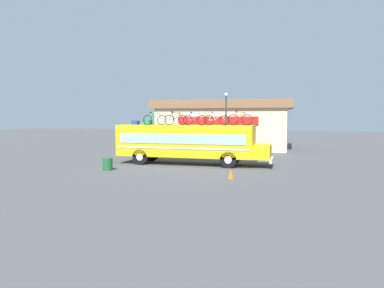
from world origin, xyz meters
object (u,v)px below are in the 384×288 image
(rooftop_bicycle_5, at_px, (240,119))
(street_lamp, at_px, (226,119))
(rooftop_bicycle_2, at_px, (176,119))
(luggage_bag_1, at_px, (135,123))
(traffic_cone, at_px, (231,174))
(luggage_bag_2, at_px, (147,122))
(rooftop_bicycle_3, at_px, (195,120))
(bus, at_px, (189,141))
(trash_bin, at_px, (108,164))
(rooftop_bicycle_4, at_px, (217,120))
(rooftop_bicycle_1, at_px, (155,119))

(rooftop_bicycle_5, relative_size, street_lamp, 0.32)
(rooftop_bicycle_2, bearing_deg, luggage_bag_1, 176.66)
(traffic_cone, bearing_deg, luggage_bag_1, 147.45)
(luggage_bag_2, xyz_separation_m, rooftop_bicycle_3, (3.64, -0.34, 0.19))
(rooftop_bicycle_3, relative_size, street_lamp, 0.32)
(bus, bearing_deg, trash_bin, -135.68)
(trash_bin, distance_m, traffic_cone, 7.98)
(bus, height_order, rooftop_bicycle_2, rooftop_bicycle_2)
(traffic_cone, height_order, street_lamp, street_lamp)
(luggage_bag_2, distance_m, rooftop_bicycle_4, 5.14)
(rooftop_bicycle_5, xyz_separation_m, trash_bin, (-7.66, -4.35, -2.78))
(rooftop_bicycle_3, bearing_deg, rooftop_bicycle_4, 5.76)
(rooftop_bicycle_1, bearing_deg, luggage_bag_2, 152.26)
(luggage_bag_1, distance_m, street_lamp, 7.84)
(rooftop_bicycle_4, relative_size, street_lamp, 0.33)
(bus, relative_size, luggage_bag_1, 22.75)
(rooftop_bicycle_2, bearing_deg, street_lamp, 65.04)
(luggage_bag_2, relative_size, street_lamp, 0.10)
(rooftop_bicycle_4, bearing_deg, luggage_bag_2, 177.86)
(bus, relative_size, luggage_bag_2, 19.68)
(luggage_bag_2, relative_size, rooftop_bicycle_2, 0.32)
(rooftop_bicycle_2, bearing_deg, rooftop_bicycle_5, 5.88)
(luggage_bag_1, bearing_deg, luggage_bag_2, 0.07)
(luggage_bag_1, xyz_separation_m, rooftop_bicycle_1, (1.65, -0.37, 0.24))
(luggage_bag_1, distance_m, luggage_bag_2, 0.95)
(bus, bearing_deg, rooftop_bicycle_5, 5.28)
(luggage_bag_1, bearing_deg, traffic_cone, -32.55)
(rooftop_bicycle_3, height_order, traffic_cone, rooftop_bicycle_3)
(bus, distance_m, street_lamp, 5.85)
(rooftop_bicycle_5, height_order, street_lamp, street_lamp)
(rooftop_bicycle_2, bearing_deg, traffic_cone, -45.81)
(rooftop_bicycle_3, relative_size, rooftop_bicycle_5, 0.99)
(bus, distance_m, rooftop_bicycle_4, 2.54)
(luggage_bag_2, xyz_separation_m, traffic_cone, (6.92, -5.02, -2.70))
(bus, xyz_separation_m, street_lamp, (1.68, 5.40, 1.51))
(rooftop_bicycle_1, height_order, street_lamp, street_lamp)
(luggage_bag_2, height_order, rooftop_bicycle_1, rooftop_bicycle_1)
(rooftop_bicycle_4, bearing_deg, rooftop_bicycle_1, -177.68)
(rooftop_bicycle_2, distance_m, traffic_cone, 7.34)
(rooftop_bicycle_5, bearing_deg, rooftop_bicycle_3, -168.51)
(luggage_bag_2, relative_size, rooftop_bicycle_5, 0.32)
(trash_bin, xyz_separation_m, street_lamp, (5.80, 9.42, 2.74))
(luggage_bag_1, relative_size, rooftop_bicycle_1, 0.27)
(rooftop_bicycle_1, xyz_separation_m, rooftop_bicycle_5, (5.95, 0.64, 0.02))
(luggage_bag_1, distance_m, traffic_cone, 9.70)
(luggage_bag_2, height_order, street_lamp, street_lamp)
(rooftop_bicycle_5, distance_m, trash_bin, 9.24)
(luggage_bag_1, relative_size, traffic_cone, 0.97)
(rooftop_bicycle_2, height_order, traffic_cone, rooftop_bicycle_2)
(bus, distance_m, rooftop_bicycle_5, 3.89)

